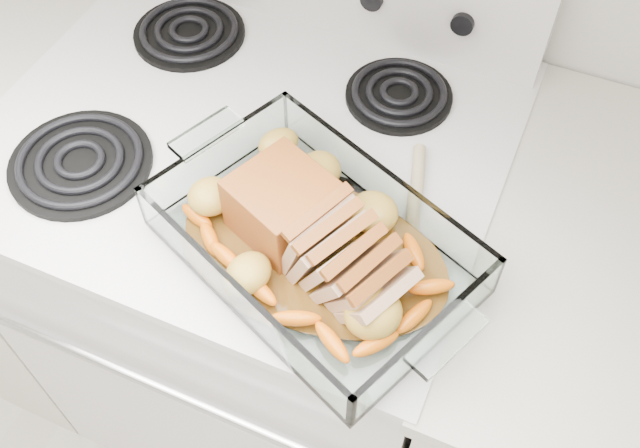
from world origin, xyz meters
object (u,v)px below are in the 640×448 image
at_px(baking_dish, 314,248).
at_px(counter_right, 589,412).
at_px(electric_range, 265,284).
at_px(counter_left, 4,188).
at_px(pork_roast, 302,230).

bearing_deg(baking_dish, counter_right, 43.32).
distance_m(electric_range, counter_right, 0.67).
height_order(counter_left, counter_right, same).
distance_m(electric_range, pork_roast, 0.57).
relative_size(counter_left, counter_right, 1.00).
height_order(electric_range, counter_left, electric_range).
bearing_deg(counter_left, counter_right, 0.00).
distance_m(counter_left, counter_right, 1.33).
xyz_separation_m(counter_left, pork_roast, (0.84, -0.18, 0.53)).
distance_m(counter_right, pork_roast, 0.74).
bearing_deg(counter_left, pork_roast, -11.81).
height_order(counter_right, pork_roast, pork_roast).
bearing_deg(counter_left, electric_range, 0.10).
xyz_separation_m(counter_left, baking_dish, (0.86, -0.18, 0.50)).
relative_size(electric_range, counter_right, 1.20).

